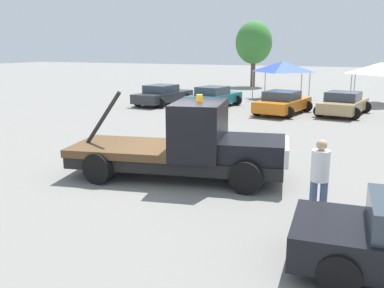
{
  "coord_description": "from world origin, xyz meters",
  "views": [
    {
      "loc": [
        5.41,
        -10.88,
        3.75
      ],
      "look_at": [
        0.5,
        0.0,
        1.05
      ],
      "focal_mm": 40.0,
      "sensor_mm": 36.0,
      "label": 1
    }
  ],
  "objects": [
    {
      "name": "tow_truck",
      "position": [
        0.39,
        0.08,
        0.96
      ],
      "size": [
        6.6,
        3.4,
        2.51
      ],
      "rotation": [
        0.0,
        0.0,
        0.21
      ],
      "color": "black",
      "rests_on": "ground"
    },
    {
      "name": "person_near_truck",
      "position": [
        4.27,
        -1.51,
        1.04
      ],
      "size": [
        0.4,
        0.4,
        1.81
      ],
      "rotation": [
        0.0,
        0.0,
        1.76
      ],
      "color": "#475B84",
      "rests_on": "ground"
    },
    {
      "name": "ground_plane",
      "position": [
        0.0,
        0.0,
        0.0
      ],
      "size": [
        160.0,
        160.0,
        0.0
      ],
      "primitive_type": "plane",
      "color": "gray"
    },
    {
      "name": "parked_car_teal",
      "position": [
        -4.57,
        14.65,
        0.65
      ],
      "size": [
        2.79,
        4.76,
        1.34
      ],
      "rotation": [
        0.0,
        0.0,
        1.43
      ],
      "color": "#196670",
      "rests_on": "ground"
    },
    {
      "name": "parked_car_tan",
      "position": [
        3.33,
        14.6,
        0.65
      ],
      "size": [
        2.9,
        4.58,
        1.34
      ],
      "rotation": [
        0.0,
        0.0,
        1.43
      ],
      "color": "tan",
      "rests_on": "ground"
    },
    {
      "name": "parked_car_orange",
      "position": [
        0.1,
        13.58,
        0.65
      ],
      "size": [
        2.96,
        4.65,
        1.34
      ],
      "rotation": [
        0.0,
        0.0,
        1.41
      ],
      "color": "orange",
      "rests_on": "ground"
    },
    {
      "name": "tree_left",
      "position": [
        -6.56,
        30.2,
        4.21
      ],
      "size": [
        3.51,
        3.51,
        6.27
      ],
      "color": "brown",
      "rests_on": "ground"
    },
    {
      "name": "parked_car_charcoal",
      "position": [
        -8.16,
        14.43,
        0.65
      ],
      "size": [
        2.79,
        4.95,
        1.34
      ],
      "rotation": [
        0.0,
        0.0,
        1.46
      ],
      "color": "#2D2D33",
      "rests_on": "ground"
    },
    {
      "name": "canopy_tent_white",
      "position": [
        5.04,
        20.78,
        2.4
      ],
      "size": [
        3.45,
        3.45,
        2.8
      ],
      "color": "#9E9EA3",
      "rests_on": "ground"
    },
    {
      "name": "canopy_tent_blue",
      "position": [
        -1.63,
        20.98,
        2.39
      ],
      "size": [
        3.53,
        3.53,
        2.78
      ],
      "color": "#9E9EA3",
      "rests_on": "ground"
    }
  ]
}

